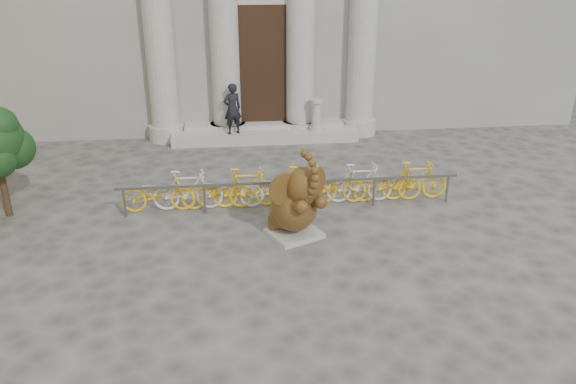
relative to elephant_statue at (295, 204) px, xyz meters
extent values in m
plane|color=#474442|center=(-0.15, -2.52, -0.75)|extent=(80.00, 80.00, 0.00)
cube|color=black|center=(-0.15, 7.40, 1.55)|extent=(2.40, 0.16, 4.00)
cylinder|color=#A8A59E|center=(-3.35, 7.28, 3.25)|extent=(0.90, 0.90, 8.00)
cylinder|color=#A8A59E|center=(-1.35, 7.28, 3.25)|extent=(0.90, 0.90, 8.00)
cylinder|color=#A8A59E|center=(1.05, 7.28, 3.25)|extent=(0.90, 0.90, 8.00)
cylinder|color=#A8A59E|center=(3.05, 7.28, 3.25)|extent=(0.90, 0.90, 8.00)
cube|color=#A8A59E|center=(-0.15, 6.88, -0.57)|extent=(6.00, 1.20, 0.36)
cube|color=#A8A59E|center=(-0.01, 0.03, -0.70)|extent=(1.33, 1.27, 0.10)
ellipsoid|color=black|center=(-0.11, 0.24, -0.34)|extent=(1.13, 1.11, 0.66)
ellipsoid|color=black|center=(-0.02, 0.05, -0.05)|extent=(1.42, 1.54, 1.07)
cylinder|color=black|center=(-0.42, 0.24, -0.51)|extent=(0.41, 0.41, 0.27)
cylinder|color=black|center=(0.09, 0.47, -0.51)|extent=(0.41, 0.41, 0.27)
cylinder|color=black|center=(-0.06, -0.42, 0.16)|extent=(0.48, 0.66, 0.41)
cylinder|color=black|center=(0.36, -0.23, 0.16)|extent=(0.48, 0.66, 0.41)
ellipsoid|color=black|center=(0.13, -0.29, 0.53)|extent=(0.91, 0.89, 0.83)
cylinder|color=black|center=(-0.24, -0.32, 0.49)|extent=(0.70, 0.13, 0.70)
cylinder|color=black|center=(0.40, -0.03, 0.49)|extent=(0.55, 0.51, 0.70)
cone|color=beige|center=(0.11, -0.53, 0.36)|extent=(0.21, 0.23, 0.11)
cone|color=beige|center=(0.33, -0.42, 0.36)|extent=(0.11, 0.24, 0.11)
cube|color=slate|center=(0.06, 1.39, -0.05)|extent=(8.11, 0.06, 0.06)
cylinder|color=slate|center=(-3.80, 1.39, -0.40)|extent=(0.06, 0.06, 0.70)
cylinder|color=slate|center=(-1.97, 1.39, -0.40)|extent=(0.06, 0.06, 0.70)
cylinder|color=slate|center=(0.06, 1.39, -0.40)|extent=(0.06, 0.06, 0.70)
cylinder|color=slate|center=(2.09, 1.39, -0.40)|extent=(0.06, 0.06, 0.70)
cylinder|color=slate|center=(3.91, 1.39, -0.40)|extent=(0.06, 0.06, 0.70)
imported|color=yellow|center=(-3.05, 1.64, -0.25)|extent=(1.70, 0.50, 1.00)
imported|color=beige|center=(-2.36, 1.64, -0.25)|extent=(1.66, 0.47, 1.00)
imported|color=yellow|center=(-1.67, 1.64, -0.25)|extent=(1.70, 0.50, 1.00)
imported|color=yellow|center=(-0.98, 1.64, -0.25)|extent=(1.66, 0.47, 1.00)
imported|color=beige|center=(-0.29, 1.64, -0.25)|extent=(1.70, 0.50, 1.00)
imported|color=yellow|center=(0.40, 1.64, -0.25)|extent=(1.66, 0.47, 1.00)
imported|color=yellow|center=(1.09, 1.64, -0.25)|extent=(1.70, 0.50, 1.00)
imported|color=beige|center=(1.79, 1.64, -0.25)|extent=(1.66, 0.47, 1.00)
imported|color=yellow|center=(2.48, 1.64, -0.25)|extent=(1.70, 0.50, 1.00)
imported|color=yellow|center=(3.17, 1.64, -0.25)|extent=(1.66, 0.47, 1.00)
cylinder|color=#332114|center=(-6.52, 1.77, 0.04)|extent=(0.16, 0.16, 1.59)
sphere|color=black|center=(-6.22, 1.95, 0.84)|extent=(0.97, 0.97, 0.97)
imported|color=black|center=(-1.19, 6.53, 0.42)|extent=(0.69, 0.58, 1.61)
cylinder|color=#A8A59E|center=(1.48, 6.58, -0.33)|extent=(0.42, 0.42, 0.13)
cylinder|color=#A8A59E|center=(1.48, 6.58, 0.08)|extent=(0.29, 0.29, 0.94)
cylinder|color=#A8A59E|center=(1.48, 6.58, 0.58)|extent=(0.42, 0.42, 0.10)
camera|label=1|loc=(-1.35, -10.74, 4.90)|focal=35.00mm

